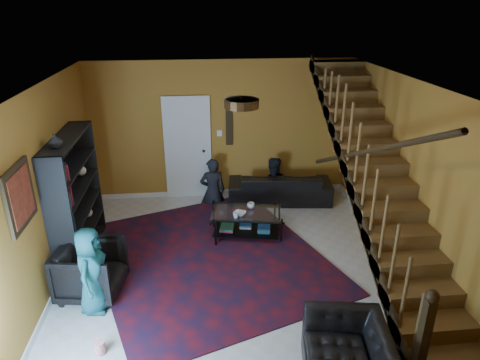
{
  "coord_description": "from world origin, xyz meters",
  "views": [
    {
      "loc": [
        -0.54,
        -5.59,
        3.81
      ],
      "look_at": [
        0.11,
        0.4,
        1.29
      ],
      "focal_mm": 32.0,
      "sensor_mm": 36.0,
      "label": 1
    }
  ],
  "objects_px": {
    "sofa": "(280,187)",
    "coffee_table": "(247,222)",
    "armchair_right": "(347,355)",
    "bookshelf": "(77,201)",
    "armchair_left": "(91,270)"
  },
  "relations": [
    {
      "from": "armchair_left",
      "to": "bookshelf",
      "type": "bearing_deg",
      "value": 28.38
    },
    {
      "from": "sofa",
      "to": "coffee_table",
      "type": "distance_m",
      "value": 1.59
    },
    {
      "from": "sofa",
      "to": "bookshelf",
      "type": "bearing_deg",
      "value": 31.96
    },
    {
      "from": "armchair_right",
      "to": "coffee_table",
      "type": "relative_size",
      "value": 0.77
    },
    {
      "from": "armchair_left",
      "to": "coffee_table",
      "type": "bearing_deg",
      "value": -50.16
    },
    {
      "from": "bookshelf",
      "to": "armchair_left",
      "type": "xyz_separation_m",
      "value": [
        0.35,
        -1.02,
        -0.58
      ]
    },
    {
      "from": "sofa",
      "to": "coffee_table",
      "type": "xyz_separation_m",
      "value": [
        -0.85,
        -1.34,
        -0.04
      ]
    },
    {
      "from": "bookshelf",
      "to": "coffee_table",
      "type": "bearing_deg",
      "value": 7.53
    },
    {
      "from": "bookshelf",
      "to": "coffee_table",
      "type": "xyz_separation_m",
      "value": [
        2.69,
        0.36,
        -0.71
      ]
    },
    {
      "from": "sofa",
      "to": "armchair_left",
      "type": "bearing_deg",
      "value": 46.84
    },
    {
      "from": "coffee_table",
      "to": "armchair_left",
      "type": "bearing_deg",
      "value": -149.44
    },
    {
      "from": "bookshelf",
      "to": "armchair_left",
      "type": "relative_size",
      "value": 2.39
    },
    {
      "from": "sofa",
      "to": "armchair_right",
      "type": "distance_m",
      "value": 4.55
    },
    {
      "from": "armchair_left",
      "to": "coffee_table",
      "type": "distance_m",
      "value": 2.72
    },
    {
      "from": "armchair_right",
      "to": "sofa",
      "type": "bearing_deg",
      "value": -173.44
    }
  ]
}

